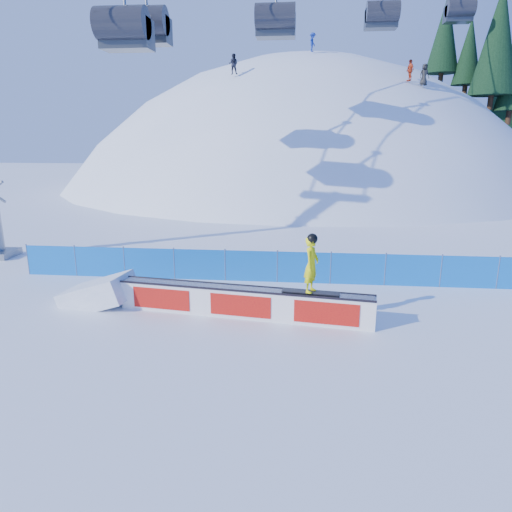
# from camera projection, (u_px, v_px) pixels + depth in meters

# --- Properties ---
(ground) EXTENTS (160.00, 160.00, 0.00)m
(ground) POSITION_uv_depth(u_px,v_px,m) (303.00, 331.00, 13.00)
(ground) COLOR white
(ground) RESTS_ON ground
(snow_hill) EXTENTS (64.00, 64.00, 64.00)m
(snow_hill) POSITION_uv_depth(u_px,v_px,m) (300.00, 326.00, 57.99)
(snow_hill) COLOR white
(snow_hill) RESTS_ON ground
(safety_fence) EXTENTS (22.05, 0.05, 1.30)m
(safety_fence) POSITION_uv_depth(u_px,v_px,m) (304.00, 268.00, 17.17)
(safety_fence) COLOR blue
(safety_fence) RESTS_ON ground
(rail_box) EXTENTS (7.93, 1.63, 0.95)m
(rail_box) POSITION_uv_depth(u_px,v_px,m) (242.00, 302.00, 13.96)
(rail_box) COLOR white
(rail_box) RESTS_ON ground
(snow_ramp) EXTENTS (2.53, 1.78, 1.47)m
(snow_ramp) POSITION_uv_depth(u_px,v_px,m) (99.00, 303.00, 15.21)
(snow_ramp) COLOR white
(snow_ramp) RESTS_ON ground
(snowboarder) EXTENTS (1.72, 0.70, 1.77)m
(snowboarder) POSITION_uv_depth(u_px,v_px,m) (311.00, 264.00, 13.15)
(snowboarder) COLOR black
(snowboarder) RESTS_ON rail_box
(distant_skiers) EXTENTS (16.52, 7.17, 5.32)m
(distant_skiers) POSITION_uv_depth(u_px,v_px,m) (334.00, 59.00, 39.10)
(distant_skiers) COLOR black
(distant_skiers) RESTS_ON ground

